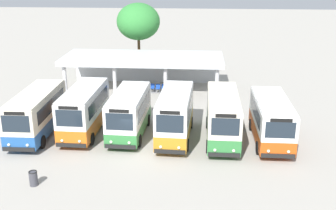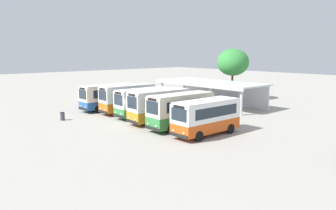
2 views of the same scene
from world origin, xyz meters
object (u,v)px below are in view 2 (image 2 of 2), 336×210
city_bus_fourth_amber (159,105)px  waiting_chair_end_by_column (200,102)px  city_bus_nearest_orange (109,96)px  waiting_chair_far_end_seat (216,104)px  waiting_chair_fourth_seat (209,103)px  city_bus_far_end_green (206,116)px  litter_bin_apron (62,116)px  waiting_chair_fifth_seat (212,104)px  city_bus_fifth_blue (181,109)px  city_bus_middle_cream (143,102)px  city_bus_second_in_row (128,98)px  waiting_chair_second_from_end (203,103)px  waiting_chair_middle_seat (206,103)px

city_bus_fourth_amber → waiting_chair_end_by_column: city_bus_fourth_amber is taller
city_bus_nearest_orange → waiting_chair_far_end_seat: (8.50, 11.20, -1.29)m
city_bus_fourth_amber → waiting_chair_fourth_seat: bearing=104.5°
city_bus_far_end_green → waiting_chair_end_by_column: (-11.44, 11.25, -1.24)m
litter_bin_apron → city_bus_fourth_amber: bearing=43.4°
waiting_chair_fifth_seat → litter_bin_apron: 19.25m
city_bus_fifth_blue → city_bus_nearest_orange: bearing=179.9°
city_bus_far_end_green → city_bus_middle_cream: bearing=177.1°
city_bus_second_in_row → waiting_chair_second_from_end: (2.79, 10.48, -1.37)m
waiting_chair_second_from_end → waiting_chair_fifth_seat: (1.72, 0.02, 0.00)m
city_bus_fourth_amber → city_bus_far_end_green: (6.83, -0.12, -0.14)m
city_bus_second_in_row → waiting_chair_end_by_column: (2.22, 10.53, -1.37)m
city_bus_nearest_orange → waiting_chair_middle_seat: 13.12m
waiting_chair_end_by_column → city_bus_fourth_amber: bearing=-67.5°
city_bus_fifth_blue → city_bus_far_end_green: 3.42m
city_bus_second_in_row → waiting_chair_fifth_seat: 11.50m
city_bus_far_end_green → city_bus_nearest_orange: bearing=179.7°
waiting_chair_end_by_column → waiting_chair_middle_seat: 1.15m
city_bus_fourth_amber → waiting_chair_middle_seat: 11.75m
city_bus_middle_cream → city_bus_nearest_orange: bearing=-176.5°
city_bus_middle_cream → city_bus_far_end_green: city_bus_middle_cream is taller
city_bus_far_end_green → waiting_chair_second_from_end: (-10.86, 11.19, -1.24)m
waiting_chair_middle_seat → city_bus_far_end_green: bearing=-47.6°
waiting_chair_middle_seat → city_bus_fourth_amber: bearing=-72.7°
city_bus_far_end_green → litter_bin_apron: size_ratio=7.65×
city_bus_fourth_amber → waiting_chair_end_by_column: size_ratio=8.11×
city_bus_fifth_blue → litter_bin_apron: (-11.20, -7.34, -1.43)m
city_bus_fourth_amber → litter_bin_apron: city_bus_fourth_amber is taller
city_bus_second_in_row → waiting_chair_fifth_seat: city_bus_second_in_row is taller
city_bus_far_end_green → waiting_chair_fourth_seat: (-9.72, 11.29, -1.24)m
city_bus_fourth_amber → waiting_chair_far_end_seat: (-1.74, 11.18, -1.38)m
city_bus_second_in_row → city_bus_fifth_blue: bearing=-3.5°
waiting_chair_end_by_column → waiting_chair_second_from_end: bearing=-5.6°
waiting_chair_end_by_column → city_bus_middle_cream: bearing=-83.6°
city_bus_middle_cream → litter_bin_apron: bearing=-119.4°
city_bus_second_in_row → litter_bin_apron: city_bus_second_in_row is taller
city_bus_middle_cream → waiting_chair_far_end_seat: 10.98m
city_bus_middle_cream → city_bus_far_end_green: (10.24, -0.53, -0.05)m
waiting_chair_middle_seat → waiting_chair_far_end_seat: size_ratio=1.00×
waiting_chair_middle_seat → waiting_chair_fourth_seat: (0.57, 0.03, 0.00)m
city_bus_nearest_orange → waiting_chair_far_end_seat: 14.11m
waiting_chair_second_from_end → waiting_chair_far_end_seat: 2.30m
litter_bin_apron → waiting_chair_second_from_end: bearing=78.5°
waiting_chair_end_by_column → litter_bin_apron: size_ratio=0.96×
city_bus_middle_cream → waiting_chair_middle_seat: bearing=90.3°
city_bus_middle_cream → waiting_chair_fifth_seat: (1.10, 10.68, -1.29)m
city_bus_nearest_orange → city_bus_far_end_green: 17.07m
waiting_chair_end_by_column → city_bus_far_end_green: bearing=-44.5°
city_bus_fifth_blue → waiting_chair_middle_seat: 13.19m
city_bus_fifth_blue → waiting_chair_fourth_seat: (-6.30, 11.20, -1.36)m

